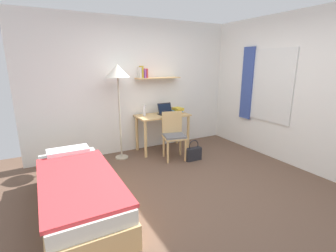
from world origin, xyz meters
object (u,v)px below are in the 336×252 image
Objects in this scene: desk at (163,122)px; laptop at (166,112)px; bed at (78,191)px; book_stack at (178,110)px; handbag at (193,153)px; standing_lamp at (118,76)px; water_bottle at (144,110)px; desk_chair at (174,133)px.

desk is 3.44× the size of laptop.
book_stack reaches higher than bed.
laptop is at bearing 101.90° from handbag.
standing_lamp is at bearing -177.59° from laptop.
bed is 2.14m from standing_lamp.
water_bottle is (-0.36, 0.08, 0.25)m from desk.
water_bottle reaches higher than handbag.
water_bottle is at bearing 120.72° from desk_chair.
laptop is 0.45m from water_bottle.
book_stack is 0.61× the size of handbag.
laptop is at bearing 6.08° from desk.
laptop is 1.27× the size of book_stack.
bed is at bearing -125.74° from standing_lamp.
book_stack is (1.23, 0.00, -0.73)m from standing_lamp.
laptop is 1.05m from handbag.
book_stack is (0.34, -0.03, 0.21)m from desk.
desk_chair is at bearing -101.19° from laptop.
standing_lamp reaches higher than bed.
handbag is (0.61, -0.86, -0.72)m from water_bottle.
water_bottle is 1.27m from handbag.
bed is at bearing -154.03° from desk_chair.
standing_lamp is (0.99, 1.37, 1.31)m from bed.
desk is 1.30m from standing_lamp.
book_stack is at bearing 0.09° from standing_lamp.
bed reaches higher than handbag.
standing_lamp is at bearing -168.60° from water_bottle.
standing_lamp is 8.06× the size of water_bottle.
bed is 8.54× the size of book_stack.
bed is 2.67m from book_stack.
standing_lamp is (-0.90, -0.03, 0.94)m from desk.
bed is 9.49× the size of water_bottle.
water_bottle reaches higher than bed.
standing_lamp is 5.69× the size of laptop.
water_bottle is (1.52, 1.48, 0.62)m from bed.
desk_chair is 0.76m from water_bottle.
desk_chair is at bearing -92.50° from desk.
desk is 0.45m from water_bottle.
bed is at bearing -148.26° from book_stack.
laptop reaches higher than handbag.
water_bottle is 0.71m from book_stack.
bed is 2.33× the size of desk_chair.
desk_chair reaches higher than bed.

